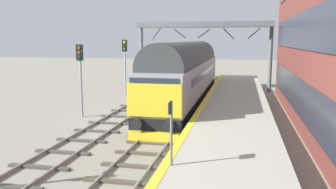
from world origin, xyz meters
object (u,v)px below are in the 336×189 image
Objects in this scene: platform_number_sign at (171,123)px; signal_post_mid at (80,71)px; diesel_locomotive at (187,72)px; signal_post_far at (125,60)px.

signal_post_mid is at bearing 127.76° from platform_number_sign.
signal_post_far is at bearing 150.97° from diesel_locomotive.
platform_number_sign is at bearing -52.24° from signal_post_mid.
platform_number_sign is at bearing -82.82° from diesel_locomotive.
diesel_locomotive reaches higher than platform_number_sign.
signal_post_mid reaches higher than platform_number_sign.
platform_number_sign is (7.77, -10.03, -0.60)m from signal_post_mid.
diesel_locomotive is 4.40× the size of signal_post_mid.
platform_number_sign is (1.93, -15.31, -0.17)m from diesel_locomotive.
signal_post_mid is (-5.84, -5.28, 0.43)m from diesel_locomotive.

